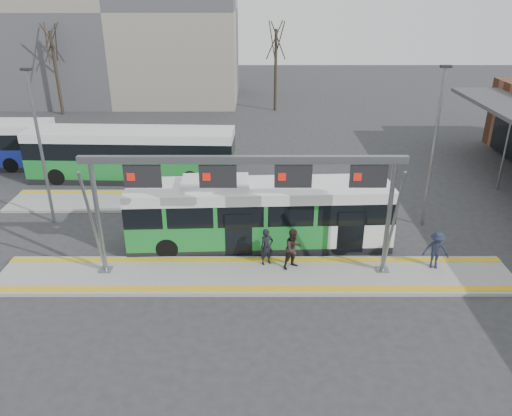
{
  "coord_description": "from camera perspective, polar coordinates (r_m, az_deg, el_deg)",
  "views": [
    {
      "loc": [
        0.0,
        -18.27,
        11.55
      ],
      "look_at": [
        0.02,
        3.0,
        1.89
      ],
      "focal_mm": 35.0,
      "sensor_mm": 36.0,
      "label": 1
    }
  ],
  "objects": [
    {
      "name": "passenger_b",
      "position": [
        21.6,
        4.31,
        -4.67
      ],
      "size": [
        1.13,
        1.06,
        1.84
      ],
      "primitive_type": "imported",
      "rotation": [
        0.0,
        0.0,
        0.56
      ],
      "color": "black",
      "rests_on": "platform_main"
    },
    {
      "name": "tree_far",
      "position": [
        50.93,
        -22.32,
        17.01
      ],
      "size": [
        1.4,
        1.4,
        8.55
      ],
      "color": "#382B21",
      "rests_on": "ground"
    },
    {
      "name": "tactile_main",
      "position": [
        21.53,
        -0.05,
        -7.51
      ],
      "size": [
        22.0,
        2.65,
        0.02
      ],
      "color": "gold",
      "rests_on": "platform_main"
    },
    {
      "name": "tree_mid",
      "position": [
        49.11,
        2.31,
        18.53
      ],
      "size": [
        1.4,
        1.4,
        8.6
      ],
      "color": "#382B21",
      "rests_on": "ground"
    },
    {
      "name": "passenger_c",
      "position": [
        22.92,
        19.88,
        -4.55
      ],
      "size": [
        1.2,
        0.82,
        1.72
      ],
      "primitive_type": "imported",
      "rotation": [
        0.0,
        0.0,
        -0.18
      ],
      "color": "#1E2236",
      "rests_on": "platform_main"
    },
    {
      "name": "gantry",
      "position": [
        19.89,
        -1.06,
        3.05
      ],
      "size": [
        13.0,
        1.68,
        5.2
      ],
      "color": "slate",
      "rests_on": "platform_main"
    },
    {
      "name": "lamp_east",
      "position": [
        25.93,
        19.67,
        6.74
      ],
      "size": [
        0.5,
        0.25,
        8.1
      ],
      "color": "slate",
      "rests_on": "ground"
    },
    {
      "name": "platform_main",
      "position": [
        21.57,
        -0.05,
        -7.7
      ],
      "size": [
        22.0,
        3.0,
        0.15
      ],
      "primitive_type": "cube",
      "color": "gray",
      "rests_on": "ground"
    },
    {
      "name": "lamp_west",
      "position": [
        26.97,
        -23.43,
        6.59
      ],
      "size": [
        0.5,
        0.25,
        7.92
      ],
      "color": "slate",
      "rests_on": "ground"
    },
    {
      "name": "hero_bus",
      "position": [
        23.48,
        0.34,
        -0.81
      ],
      "size": [
        12.32,
        3.12,
        3.36
      ],
      "rotation": [
        0.0,
        0.0,
        0.04
      ],
      "color": "black",
      "rests_on": "ground"
    },
    {
      "name": "bg_bus_green",
      "position": [
        32.6,
        -13.97,
        5.9
      ],
      "size": [
        12.95,
        3.24,
        3.21
      ],
      "rotation": [
        0.0,
        0.0,
        -0.04
      ],
      "color": "black",
      "rests_on": "ground"
    },
    {
      "name": "platform_second",
      "position": [
        28.94,
        -8.0,
        0.82
      ],
      "size": [
        20.0,
        3.0,
        0.15
      ],
      "primitive_type": "cube",
      "color": "gray",
      "rests_on": "ground"
    },
    {
      "name": "tree_left",
      "position": [
        51.01,
        -8.53,
        17.21
      ],
      "size": [
        1.4,
        1.4,
        7.08
      ],
      "color": "#382B21",
      "rests_on": "ground"
    },
    {
      "name": "ground",
      "position": [
        21.61,
        -0.05,
        -7.87
      ],
      "size": [
        120.0,
        120.0,
        0.0
      ],
      "primitive_type": "plane",
      "color": "#2D2D30",
      "rests_on": "ground"
    },
    {
      "name": "apartment_block",
      "position": [
        56.09,
        -15.59,
        21.22
      ],
      "size": [
        24.5,
        12.5,
        18.4
      ],
      "color": "gray",
      "rests_on": "ground"
    },
    {
      "name": "tactile_second",
      "position": [
        29.96,
        -7.73,
        1.85
      ],
      "size": [
        20.0,
        0.35,
        0.02
      ],
      "color": "gold",
      "rests_on": "platform_second"
    },
    {
      "name": "passenger_a",
      "position": [
        21.88,
        1.23,
        -4.47
      ],
      "size": [
        0.71,
        0.61,
        1.66
      ],
      "primitive_type": "imported",
      "rotation": [
        0.0,
        0.0,
        0.42
      ],
      "color": "black",
      "rests_on": "platform_main"
    }
  ]
}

